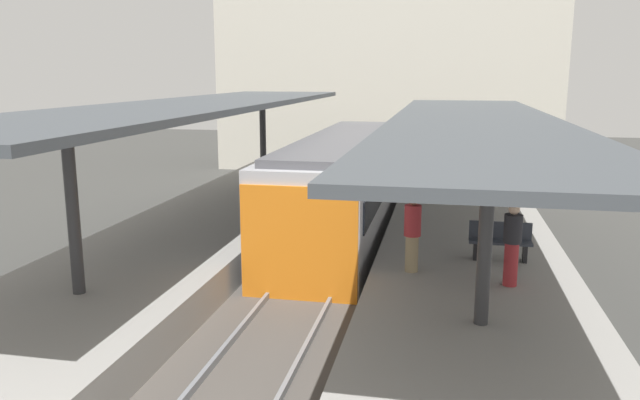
% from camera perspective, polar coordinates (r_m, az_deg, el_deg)
% --- Properties ---
extents(ground_plane, '(80.00, 80.00, 0.00)m').
position_cam_1_polar(ground_plane, '(16.36, -0.00, -6.95)').
color(ground_plane, '#383835').
extents(platform_left, '(4.40, 28.00, 1.00)m').
position_cam_1_polar(platform_left, '(17.34, -12.45, -4.43)').
color(platform_left, gray).
rests_on(platform_left, ground_plane).
extents(platform_right, '(4.40, 28.00, 1.00)m').
position_cam_1_polar(platform_right, '(15.93, 13.59, -5.91)').
color(platform_right, gray).
rests_on(platform_right, ground_plane).
extents(track_ballast, '(3.20, 28.00, 0.20)m').
position_cam_1_polar(track_ballast, '(16.33, -0.00, -6.62)').
color(track_ballast, '#4C4742').
rests_on(track_ballast, ground_plane).
extents(rail_near_side, '(0.08, 28.00, 0.14)m').
position_cam_1_polar(rail_near_side, '(16.43, -2.48, -5.90)').
color(rail_near_side, slate).
rests_on(rail_near_side, track_ballast).
extents(rail_far_side, '(0.08, 28.00, 0.14)m').
position_cam_1_polar(rail_far_side, '(16.16, 2.52, -6.20)').
color(rail_far_side, slate).
rests_on(rail_far_side, track_ballast).
extents(commuter_train, '(2.78, 12.38, 3.10)m').
position_cam_1_polar(commuter_train, '(19.54, 2.19, 1.33)').
color(commuter_train, '#ADADB2').
rests_on(commuter_train, track_ballast).
extents(canopy_left, '(4.18, 21.00, 3.41)m').
position_cam_1_polar(canopy_left, '(18.00, -11.17, 8.44)').
color(canopy_left, '#333335').
rests_on(canopy_left, platform_left).
extents(canopy_right, '(4.18, 21.00, 3.09)m').
position_cam_1_polar(canopy_right, '(16.67, 14.00, 7.00)').
color(canopy_right, '#333335').
rests_on(canopy_right, platform_right).
extents(platform_bench, '(1.40, 0.41, 0.86)m').
position_cam_1_polar(platform_bench, '(14.78, 16.25, -3.53)').
color(platform_bench, black).
rests_on(platform_bench, platform_right).
extents(platform_sign, '(0.90, 0.08, 2.21)m').
position_cam_1_polar(platform_sign, '(17.89, 8.79, 3.16)').
color(platform_sign, '#262628').
rests_on(platform_sign, platform_right).
extents(passenger_near_bench, '(0.36, 0.36, 1.68)m').
position_cam_1_polar(passenger_near_bench, '(13.38, 8.50, -2.95)').
color(passenger_near_bench, '#998460').
rests_on(passenger_near_bench, platform_right).
extents(passenger_mid_platform, '(0.36, 0.36, 1.69)m').
position_cam_1_polar(passenger_mid_platform, '(12.94, 17.26, -3.84)').
color(passenger_mid_platform, maroon).
rests_on(passenger_mid_platform, platform_right).
extents(station_building_backdrop, '(18.00, 6.00, 11.00)m').
position_cam_1_polar(station_building_backdrop, '(35.36, 6.29, 11.98)').
color(station_building_backdrop, beige).
rests_on(station_building_backdrop, ground_plane).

